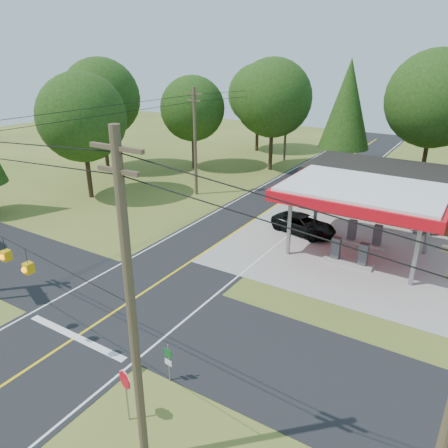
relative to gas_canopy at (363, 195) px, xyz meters
The scene contains 14 objects.
ground 16.38m from the gas_canopy, 124.70° to the right, with size 120.00×120.00×0.00m, color #4E6222.
main_highway 16.37m from the gas_canopy, 124.70° to the right, with size 8.00×120.00×0.02m, color black.
cross_road 16.37m from the gas_canopy, 124.70° to the right, with size 70.00×7.00×0.02m, color black.
lane_center_yellow 16.37m from the gas_canopy, 124.70° to the right, with size 0.15×110.00×0.00m, color yellow.
gas_canopy is the anchor object (origin of this frame).
convenience_store 10.31m from the gas_canopy, 84.28° to the left, with size 16.40×7.55×3.80m.
utility_pole_near_right 20.13m from the gas_canopy, 94.29° to the right, with size 1.80×0.30×11.50m.
utility_pole_far_left 17.74m from the gas_canopy, 163.61° to the left, with size 1.80×0.30×10.00m.
utility_pole_north 26.92m from the gas_canopy, 125.17° to the left, with size 0.30×0.30×9.50m.
treeline_backdrop 14.09m from the gas_canopy, 126.61° to the left, with size 70.27×51.59×13.30m.
suv_car 5.93m from the gas_canopy, 161.57° to the left, with size 5.04×5.04×1.40m, color black.
sedan_car 9.23m from the gas_canopy, 69.44° to the left, with size 4.54×4.54×1.55m, color silver.
octagonal_stop_sign 19.44m from the gas_canopy, 99.53° to the right, with size 0.79×0.28×2.35m.
route_sign_post 17.12m from the gas_canopy, 100.96° to the right, with size 0.38×0.11×1.87m.
Camera 1 is at (15.59, -14.84, 13.27)m, focal length 35.00 mm.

